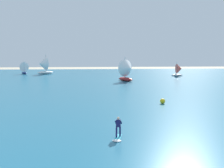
# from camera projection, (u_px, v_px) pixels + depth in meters

# --- Properties ---
(ocean) EXTENTS (160.00, 90.00, 0.10)m
(ocean) POSITION_uv_depth(u_px,v_px,m) (100.00, 83.00, 59.10)
(ocean) COLOR #236B89
(ocean) RESTS_ON ground
(kitesurfer) EXTENTS (0.96, 2.03, 1.67)m
(kitesurfer) POSITION_uv_depth(u_px,v_px,m) (118.00, 131.00, 21.83)
(kitesurfer) COLOR #26B2CC
(kitesurfer) RESTS_ON ocean
(sailboat_mid_right) EXTENTS (3.17, 2.66, 3.76)m
(sailboat_mid_right) POSITION_uv_depth(u_px,v_px,m) (179.00, 70.00, 74.52)
(sailboat_mid_right) COLOR silver
(sailboat_mid_right) RESTS_ON ocean
(sailboat_outermost) EXTENTS (3.25, 3.56, 3.95)m
(sailboat_outermost) POSITION_uv_depth(u_px,v_px,m) (24.00, 68.00, 81.90)
(sailboat_outermost) COLOR navy
(sailboat_outermost) RESTS_ON ocean
(sailboat_leading) EXTENTS (5.12, 4.61, 5.70)m
(sailboat_leading) POSITION_uv_depth(u_px,v_px,m) (43.00, 65.00, 80.84)
(sailboat_leading) COLOR white
(sailboat_leading) RESTS_ON ocean
(sailboat_anchored_offshore) EXTENTS (4.52, 4.95, 5.50)m
(sailboat_anchored_offshore) POSITION_uv_depth(u_px,v_px,m) (127.00, 70.00, 62.14)
(sailboat_anchored_offshore) COLOR maroon
(sailboat_anchored_offshore) RESTS_ON ocean
(marker_buoy) EXTENTS (0.68, 0.68, 0.68)m
(marker_buoy) POSITION_uv_depth(u_px,v_px,m) (163.00, 101.00, 36.04)
(marker_buoy) COLOR yellow
(marker_buoy) RESTS_ON ocean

